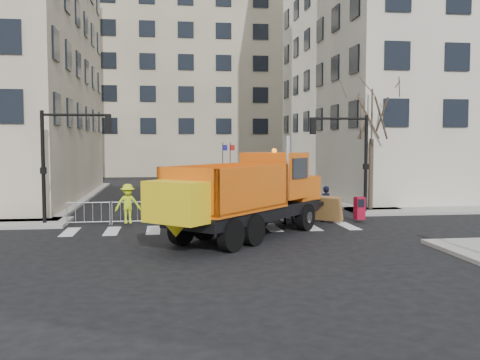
{
  "coord_description": "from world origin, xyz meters",
  "views": [
    {
      "loc": [
        -2.29,
        -18.43,
        3.9
      ],
      "look_at": [
        0.59,
        2.5,
        2.42
      ],
      "focal_mm": 40.0,
      "sensor_mm": 36.0,
      "label": 1
    }
  ],
  "objects": [
    {
      "name": "cop_a",
      "position": [
        5.48,
        7.0,
        0.88
      ],
      "size": [
        0.74,
        0.6,
        1.76
      ],
      "primitive_type": "imported",
      "rotation": [
        0.0,
        0.0,
        3.45
      ],
      "color": "black",
      "rests_on": "ground"
    },
    {
      "name": "plow_truck",
      "position": [
        0.86,
        3.01,
        1.86
      ],
      "size": [
        9.35,
        9.91,
        4.18
      ],
      "rotation": [
        0.0,
        0.0,
        0.84
      ],
      "color": "black",
      "rests_on": "ground"
    },
    {
      "name": "traffic_light_left",
      "position": [
        -8.0,
        7.5,
        2.7
      ],
      "size": [
        0.18,
        0.18,
        5.4
      ],
      "primitive_type": "cylinder",
      "color": "black",
      "rests_on": "ground"
    },
    {
      "name": "cop_b",
      "position": [
        3.44,
        6.57,
        0.99
      ],
      "size": [
        1.14,
        1.0,
        1.99
      ],
      "primitive_type": "imported",
      "rotation": [
        0.0,
        0.0,
        2.84
      ],
      "color": "black",
      "rests_on": "ground"
    },
    {
      "name": "newspaper_box",
      "position": [
        7.05,
        6.5,
        0.7
      ],
      "size": [
        0.5,
        0.46,
        1.1
      ],
      "primitive_type": "cube",
      "rotation": [
        0.0,
        0.0,
        0.14
      ],
      "color": "maroon",
      "rests_on": "sidewalk_back"
    },
    {
      "name": "worker",
      "position": [
        -4.09,
        6.8,
        1.07
      ],
      "size": [
        1.3,
        0.92,
        1.83
      ],
      "primitive_type": "imported",
      "rotation": [
        0.0,
        0.0,
        0.22
      ],
      "color": "#C9E91B",
      "rests_on": "sidewalk_back"
    },
    {
      "name": "building_far",
      "position": [
        0.0,
        52.0,
        12.0
      ],
      "size": [
        30.0,
        18.0,
        24.0
      ],
      "primitive_type": "cube",
      "color": "gray",
      "rests_on": "ground"
    },
    {
      "name": "street_tree",
      "position": [
        9.2,
        10.5,
        3.75
      ],
      "size": [
        3.0,
        3.0,
        7.5
      ],
      "primitive_type": null,
      "color": "#382B21",
      "rests_on": "ground"
    },
    {
      "name": "crowd_barriers",
      "position": [
        -0.75,
        7.6,
        0.55
      ],
      "size": [
        12.6,
        0.6,
        1.1
      ],
      "primitive_type": null,
      "color": "#9EA0A5",
      "rests_on": "ground"
    },
    {
      "name": "traffic_light_right",
      "position": [
        8.5,
        9.5,
        2.7
      ],
      "size": [
        0.18,
        0.18,
        5.4
      ],
      "primitive_type": "cylinder",
      "color": "black",
      "rests_on": "ground"
    },
    {
      "name": "ground",
      "position": [
        0.0,
        0.0,
        0.0
      ],
      "size": [
        120.0,
        120.0,
        0.0
      ],
      "primitive_type": "plane",
      "color": "black",
      "rests_on": "ground"
    },
    {
      "name": "cop_c",
      "position": [
        4.32,
        6.85,
        0.95
      ],
      "size": [
        1.2,
        0.97,
        1.91
      ],
      "primitive_type": "imported",
      "rotation": [
        0.0,
        0.0,
        3.68
      ],
      "color": "black",
      "rests_on": "ground"
    },
    {
      "name": "sidewalk_back",
      "position": [
        0.0,
        8.5,
        0.07
      ],
      "size": [
        64.0,
        5.0,
        0.15
      ],
      "primitive_type": "cube",
      "color": "gray",
      "rests_on": "ground"
    }
  ]
}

